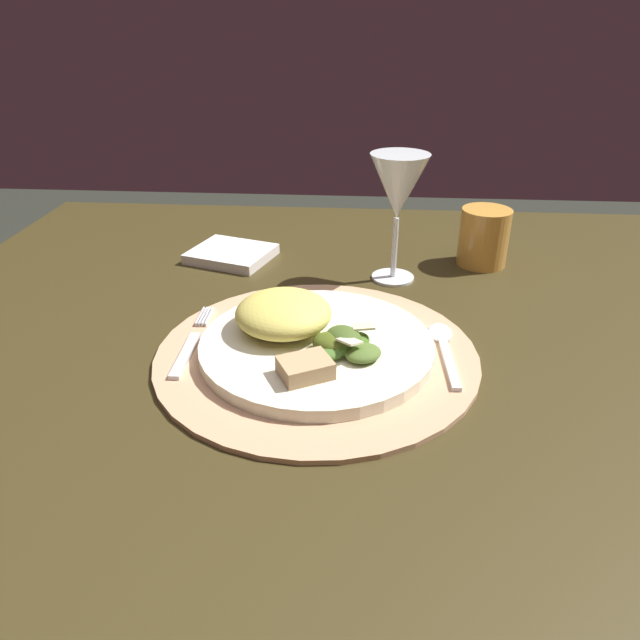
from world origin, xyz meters
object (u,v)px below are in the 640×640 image
object	(u,v)px
napkin	(232,254)
amber_tumbler	(484,237)
dining_table	(360,397)
fork	(191,343)
spoon	(443,342)
dinner_plate	(317,346)
wine_glass	(398,190)

from	to	relation	value
napkin	amber_tumbler	bearing A→B (deg)	1.18
dining_table	amber_tumbler	bearing A→B (deg)	49.45
fork	napkin	bearing A→B (deg)	92.38
dining_table	spoon	world-z (taller)	spoon
fork	amber_tumbler	bearing A→B (deg)	37.34
spoon	napkin	world-z (taller)	napkin
fork	napkin	xyz separation A→B (m)	(-0.01, 0.28, -0.00)
dining_table	amber_tumbler	world-z (taller)	amber_tumbler
dinner_plate	fork	size ratio (longest dim) A/B	1.63
dinner_plate	fork	world-z (taller)	dinner_plate
wine_glass	fork	bearing A→B (deg)	-137.35
spoon	wine_glass	bearing A→B (deg)	104.60
spoon	wine_glass	xyz separation A→B (m)	(-0.05, 0.20, 0.12)
dining_table	fork	size ratio (longest dim) A/B	7.56
dinner_plate	amber_tumbler	size ratio (longest dim) A/B	3.04
dinner_plate	fork	bearing A→B (deg)	178.84
spoon	amber_tumbler	world-z (taller)	amber_tumbler
wine_glass	amber_tumbler	xyz separation A→B (m)	(0.14, 0.07, -0.09)
dining_table	dinner_plate	world-z (taller)	dinner_plate
dining_table	spoon	size ratio (longest dim) A/B	8.55
dining_table	dinner_plate	size ratio (longest dim) A/B	4.63
dining_table	napkin	world-z (taller)	napkin
fork	spoon	xyz separation A→B (m)	(0.29, 0.03, 0.00)
dinner_plate	spoon	distance (m)	0.15
napkin	fork	bearing A→B (deg)	-87.62
spoon	amber_tumbler	xyz separation A→B (m)	(0.09, 0.26, 0.04)
napkin	dining_table	bearing A→B (deg)	-43.89
dining_table	spoon	bearing A→B (deg)	-29.50
spoon	amber_tumbler	distance (m)	0.28
amber_tumbler	napkin	bearing A→B (deg)	-178.82
fork	spoon	size ratio (longest dim) A/B	1.13
dining_table	spoon	xyz separation A→B (m)	(0.09, -0.05, 0.12)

